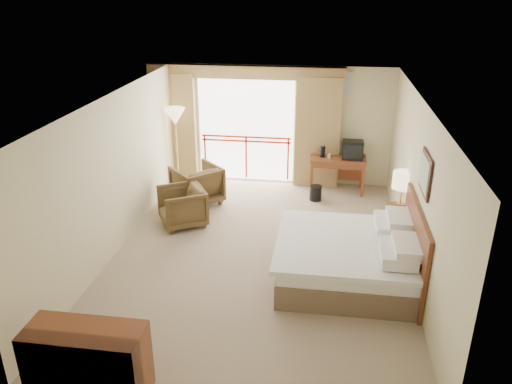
% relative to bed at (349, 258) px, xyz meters
% --- Properties ---
extents(floor, '(7.00, 7.00, 0.00)m').
position_rel_bed_xyz_m(floor, '(-1.50, 0.60, -0.38)').
color(floor, gray).
rests_on(floor, ground).
extents(ceiling, '(7.00, 7.00, 0.00)m').
position_rel_bed_xyz_m(ceiling, '(-1.50, 0.60, 2.32)').
color(ceiling, white).
rests_on(ceiling, wall_back).
extents(wall_back, '(5.00, 0.00, 5.00)m').
position_rel_bed_xyz_m(wall_back, '(-1.50, 4.10, 0.97)').
color(wall_back, beige).
rests_on(wall_back, ground).
extents(wall_front, '(5.00, 0.00, 5.00)m').
position_rel_bed_xyz_m(wall_front, '(-1.50, -2.90, 0.97)').
color(wall_front, beige).
rests_on(wall_front, ground).
extents(wall_left, '(0.00, 7.00, 7.00)m').
position_rel_bed_xyz_m(wall_left, '(-4.00, 0.60, 0.97)').
color(wall_left, beige).
rests_on(wall_left, ground).
extents(wall_right, '(0.00, 7.00, 7.00)m').
position_rel_bed_xyz_m(wall_right, '(1.00, 0.60, 0.97)').
color(wall_right, beige).
rests_on(wall_right, ground).
extents(balcony_door, '(2.40, 0.00, 2.40)m').
position_rel_bed_xyz_m(balcony_door, '(-2.30, 4.08, 0.82)').
color(balcony_door, white).
rests_on(balcony_door, wall_back).
extents(balcony_railing, '(2.09, 0.03, 1.02)m').
position_rel_bed_xyz_m(balcony_railing, '(-2.30, 4.06, 0.44)').
color(balcony_railing, red).
rests_on(balcony_railing, wall_back).
extents(curtain_left, '(1.00, 0.26, 2.50)m').
position_rel_bed_xyz_m(curtain_left, '(-3.95, 3.95, 0.87)').
color(curtain_left, olive).
rests_on(curtain_left, wall_back).
extents(curtain_right, '(1.00, 0.26, 2.50)m').
position_rel_bed_xyz_m(curtain_right, '(-0.65, 3.95, 0.87)').
color(curtain_right, olive).
rests_on(curtain_right, wall_back).
extents(valance, '(4.40, 0.22, 0.28)m').
position_rel_bed_xyz_m(valance, '(-2.30, 3.98, 2.17)').
color(valance, olive).
rests_on(valance, wall_back).
extents(hvac_vent, '(0.50, 0.04, 0.50)m').
position_rel_bed_xyz_m(hvac_vent, '(-0.20, 4.07, 1.97)').
color(hvac_vent, silver).
rests_on(hvac_vent, wall_back).
extents(bed, '(2.13, 2.06, 0.97)m').
position_rel_bed_xyz_m(bed, '(0.00, 0.00, 0.00)').
color(bed, brown).
rests_on(bed, floor).
extents(headboard, '(0.06, 2.10, 1.30)m').
position_rel_bed_xyz_m(headboard, '(0.96, 0.00, 0.27)').
color(headboard, '#5E2B18').
rests_on(headboard, wall_right).
extents(framed_art, '(0.04, 0.72, 0.60)m').
position_rel_bed_xyz_m(framed_art, '(0.97, 0.00, 1.47)').
color(framed_art, black).
rests_on(framed_art, wall_right).
extents(nightstand, '(0.47, 0.55, 0.64)m').
position_rel_bed_xyz_m(nightstand, '(0.93, 1.45, -0.05)').
color(nightstand, '#5E2B18').
rests_on(nightstand, floor).
extents(table_lamp, '(0.37, 0.37, 0.65)m').
position_rel_bed_xyz_m(table_lamp, '(0.93, 1.50, 0.77)').
color(table_lamp, tan).
rests_on(table_lamp, nightstand).
extents(phone, '(0.18, 0.15, 0.08)m').
position_rel_bed_xyz_m(phone, '(0.88, 1.30, 0.31)').
color(phone, black).
rests_on(phone, nightstand).
extents(desk, '(1.21, 0.59, 0.79)m').
position_rel_bed_xyz_m(desk, '(-0.17, 3.69, 0.24)').
color(desk, '#5E2B18').
rests_on(desk, floor).
extents(tv, '(0.44, 0.35, 0.40)m').
position_rel_bed_xyz_m(tv, '(0.13, 3.63, 0.61)').
color(tv, black).
rests_on(tv, desk).
extents(coffee_maker, '(0.12, 0.12, 0.25)m').
position_rel_bed_xyz_m(coffee_maker, '(-0.52, 3.64, 0.54)').
color(coffee_maker, black).
rests_on(coffee_maker, desk).
extents(cup, '(0.08, 0.08, 0.10)m').
position_rel_bed_xyz_m(cup, '(-0.37, 3.59, 0.46)').
color(cup, white).
rests_on(cup, desk).
extents(wastebasket, '(0.33, 0.33, 0.32)m').
position_rel_bed_xyz_m(wastebasket, '(-0.61, 3.06, -0.21)').
color(wastebasket, black).
rests_on(wastebasket, floor).
extents(armchair_far, '(1.27, 1.27, 0.83)m').
position_rel_bed_xyz_m(armchair_far, '(-3.11, 2.55, -0.38)').
color(armchair_far, '#47351E').
rests_on(armchair_far, floor).
extents(armchair_near, '(1.13, 1.12, 0.76)m').
position_rel_bed_xyz_m(armchair_near, '(-3.13, 1.51, -0.38)').
color(armchair_near, '#47351E').
rests_on(armchair_near, floor).
extents(side_table, '(0.45, 0.45, 0.49)m').
position_rel_bed_xyz_m(side_table, '(-3.32, 2.20, -0.04)').
color(side_table, black).
rests_on(side_table, floor).
extents(book, '(0.18, 0.22, 0.02)m').
position_rel_bed_xyz_m(book, '(-3.32, 2.20, 0.12)').
color(book, white).
rests_on(book, side_table).
extents(floor_lamp, '(0.47, 0.47, 1.82)m').
position_rel_bed_xyz_m(floor_lamp, '(-3.78, 3.45, 1.19)').
color(floor_lamp, tan).
rests_on(floor_lamp, floor).
extents(dresser, '(1.33, 0.56, 0.89)m').
position_rel_bed_xyz_m(dresser, '(-2.98, -2.85, 0.07)').
color(dresser, '#5E2B18').
rests_on(dresser, floor).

